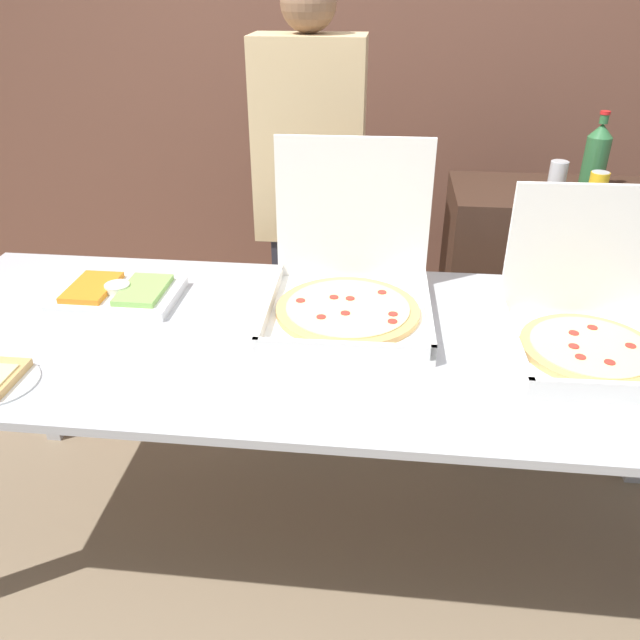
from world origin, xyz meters
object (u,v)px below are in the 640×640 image
(soda_can_colored, at_px, (597,189))
(person_guest_plaid, at_px, (310,215))
(soda_bottle, at_px, (596,155))
(pizza_box_near_right, at_px, (588,325))
(veggie_tray, at_px, (118,293))
(soda_can_silver, at_px, (557,177))
(pizza_box_far_left, at_px, (349,284))

(soda_can_colored, relative_size, person_guest_plaid, 0.07)
(soda_bottle, bearing_deg, pizza_box_near_right, -103.61)
(pizza_box_near_right, height_order, veggie_tray, pizza_box_near_right)
(soda_can_silver, distance_m, person_guest_plaid, 0.95)
(soda_bottle, relative_size, soda_can_colored, 2.33)
(soda_bottle, bearing_deg, pizza_box_far_left, -138.32)
(soda_can_colored, bearing_deg, person_guest_plaid, 178.06)
(veggie_tray, xyz_separation_m, soda_can_silver, (1.47, 0.72, 0.21))
(soda_bottle, distance_m, soda_can_silver, 0.19)
(pizza_box_far_left, relative_size, soda_can_silver, 4.16)
(pizza_box_near_right, bearing_deg, soda_bottle, 74.82)
(pizza_box_near_right, distance_m, person_guest_plaid, 1.14)
(veggie_tray, distance_m, soda_bottle, 1.84)
(veggie_tray, relative_size, soda_can_silver, 3.02)
(soda_bottle, xyz_separation_m, soda_can_colored, (-0.05, -0.23, -0.06))
(pizza_box_far_left, relative_size, soda_can_colored, 4.16)
(pizza_box_far_left, height_order, soda_bottle, pizza_box_far_left)
(soda_can_silver, bearing_deg, veggie_tray, -154.02)
(pizza_box_far_left, relative_size, soda_bottle, 1.78)
(soda_can_colored, bearing_deg, pizza_box_far_left, -146.34)
(soda_can_colored, bearing_deg, veggie_tray, -159.79)
(veggie_tray, height_order, soda_can_colored, soda_can_colored)
(person_guest_plaid, bearing_deg, soda_can_colored, 178.06)
(pizza_box_far_left, distance_m, soda_can_colored, 1.03)
(veggie_tray, distance_m, soda_can_silver, 1.65)
(soda_can_silver, bearing_deg, soda_can_colored, -50.93)
(pizza_box_near_right, xyz_separation_m, soda_can_colored, (0.19, 0.73, 0.16))
(pizza_box_far_left, bearing_deg, pizza_box_near_right, -14.95)
(soda_can_silver, bearing_deg, pizza_box_far_left, -136.55)
(person_guest_plaid, bearing_deg, soda_bottle, -169.78)
(pizza_box_near_right, height_order, soda_can_colored, pizza_box_near_right)
(pizza_box_near_right, distance_m, veggie_tray, 1.40)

